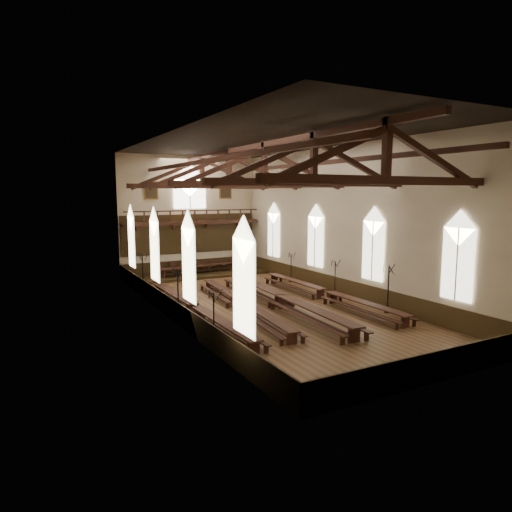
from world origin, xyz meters
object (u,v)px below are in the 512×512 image
(refectory_row_d, at_px, (327,293))
(dais, at_px, (202,275))
(candelabrum_right_near, at_px, (388,298))
(refectory_row_c, at_px, (282,298))
(candelabrum_right_mid, at_px, (335,285))
(candelabrum_left_mid, at_px, (178,303))
(refectory_row_a, at_px, (196,309))
(candelabrum_left_far, at_px, (143,280))
(candelabrum_right_far, at_px, (291,273))
(candelabrum_left_near, at_px, (214,328))
(refectory_row_b, at_px, (242,303))
(high_table, at_px, (202,266))

(refectory_row_d, xyz_separation_m, dais, (-3.79, 12.19, -0.42))
(dais, bearing_deg, candelabrum_right_near, -72.25)
(refectory_row_c, height_order, candelabrum_right_mid, candelabrum_right_mid)
(candelabrum_left_mid, relative_size, candelabrum_right_near, 1.01)
(refectory_row_a, relative_size, candelabrum_left_far, 5.04)
(candelabrum_left_mid, distance_m, candelabrum_right_far, 12.54)
(refectory_row_c, xyz_separation_m, candelabrum_left_far, (-6.27, 8.33, 0.25))
(candelabrum_right_mid, bearing_deg, refectory_row_a, -175.84)
(dais, height_order, candelabrum_left_mid, candelabrum_left_mid)
(refectory_row_a, height_order, candelabrum_left_near, candelabrum_left_near)
(refectory_row_a, bearing_deg, refectory_row_b, 3.13)
(refectory_row_a, height_order, candelabrum_right_far, candelabrum_right_far)
(refectory_row_a, distance_m, candelabrum_left_near, 4.74)
(dais, height_order, candelabrum_left_near, candelabrum_left_near)
(candelabrum_right_mid, bearing_deg, refectory_row_b, -175.42)
(refectory_row_b, relative_size, candelabrum_right_far, 5.89)
(candelabrum_left_mid, height_order, candelabrum_right_near, candelabrum_left_mid)
(dais, distance_m, high_table, 0.70)
(candelabrum_left_near, distance_m, candelabrum_right_far, 15.55)
(dais, bearing_deg, refectory_row_a, -112.94)
(refectory_row_c, bearing_deg, refectory_row_a, 176.77)
(refectory_row_c, xyz_separation_m, high_table, (-0.34, 12.28, 0.21))
(candelabrum_right_far, bearing_deg, refectory_row_a, -148.66)
(dais, bearing_deg, candelabrum_left_far, -146.32)
(candelabrum_left_near, bearing_deg, candelabrum_right_far, 44.45)
(candelabrum_left_mid, bearing_deg, candelabrum_left_far, 90.00)
(refectory_row_a, distance_m, high_table, 13.01)
(candelabrum_right_mid, bearing_deg, candelabrum_right_far, 90.00)
(candelabrum_left_mid, xyz_separation_m, candelabrum_right_far, (11.10, 5.84, -0.17))
(refectory_row_d, xyz_separation_m, high_table, (-3.79, 12.19, 0.29))
(candelabrum_left_near, bearing_deg, refectory_row_d, 24.56)
(refectory_row_b, xyz_separation_m, refectory_row_d, (5.89, -0.37, 0.04))
(candelabrum_right_mid, relative_size, candelabrum_right_far, 1.06)
(candelabrum_right_far, bearing_deg, candelabrum_left_far, 170.84)
(candelabrum_left_near, relative_size, candelabrum_right_far, 1.11)
(dais, relative_size, candelabrum_right_near, 4.00)
(refectory_row_c, relative_size, refectory_row_d, 1.08)
(candelabrum_right_mid, bearing_deg, refectory_row_d, -145.35)
(candelabrum_left_far, bearing_deg, refectory_row_b, -64.07)
(high_table, distance_m, candelabrum_left_far, 7.13)
(refectory_row_c, relative_size, candelabrum_left_mid, 5.28)
(candelabrum_left_near, height_order, candelabrum_left_far, candelabrum_left_far)
(refectory_row_b, height_order, dais, refectory_row_b)
(refectory_row_a, relative_size, candelabrum_right_far, 6.11)
(high_table, bearing_deg, candelabrum_right_mid, -65.28)
(refectory_row_c, relative_size, dais, 1.33)
(refectory_row_a, distance_m, candelabrum_right_mid, 10.27)
(candelabrum_right_near, distance_m, candelabrum_right_far, 10.41)
(refectory_row_a, height_order, refectory_row_b, refectory_row_a)
(refectory_row_a, relative_size, dais, 1.25)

